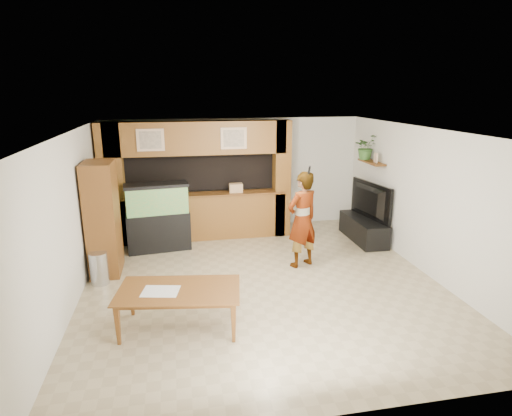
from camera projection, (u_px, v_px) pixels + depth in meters
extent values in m
plane|color=tan|center=(262.00, 282.00, 7.45)|extent=(6.50, 6.50, 0.00)
plane|color=white|center=(263.00, 131.00, 6.75)|extent=(6.50, 6.50, 0.00)
plane|color=beige|center=(235.00, 174.00, 10.18)|extent=(6.00, 0.00, 6.00)
plane|color=beige|center=(71.00, 220.00, 6.56)|extent=(0.00, 6.50, 6.50)
plane|color=beige|center=(426.00, 202.00, 7.65)|extent=(0.00, 6.50, 6.50)
cube|color=brown|center=(200.00, 217.00, 9.47)|extent=(3.80, 0.35, 1.00)
cube|color=brown|center=(199.00, 195.00, 9.33)|extent=(3.80, 0.43, 0.04)
cube|color=brown|center=(197.00, 138.00, 9.00)|extent=(3.80, 0.35, 0.70)
cube|color=brown|center=(112.00, 185.00, 8.93)|extent=(0.50, 0.35, 2.60)
cube|color=brown|center=(282.00, 179.00, 9.59)|extent=(0.35, 0.35, 2.60)
cube|color=black|center=(197.00, 171.00, 9.74)|extent=(4.20, 0.45, 0.85)
cube|color=tan|center=(150.00, 140.00, 8.65)|extent=(0.55, 0.03, 0.45)
cube|color=tan|center=(150.00, 140.00, 8.63)|extent=(0.43, 0.01, 0.35)
cube|color=tan|center=(234.00, 138.00, 8.95)|extent=(0.55, 0.03, 0.45)
cube|color=tan|center=(234.00, 138.00, 8.94)|extent=(0.43, 0.01, 0.35)
cylinder|color=black|center=(82.00, 170.00, 7.35)|extent=(0.04, 0.25, 0.25)
cylinder|color=white|center=(83.00, 170.00, 7.35)|extent=(0.01, 0.21, 0.21)
cube|color=brown|center=(372.00, 162.00, 9.36)|extent=(0.25, 0.90, 0.04)
cube|color=brown|center=(103.00, 219.00, 7.61)|extent=(0.51, 0.83, 2.04)
cylinder|color=#B2B2B7|center=(99.00, 268.00, 7.32)|extent=(0.31, 0.31, 0.57)
cube|color=black|center=(159.00, 231.00, 8.87)|extent=(1.27, 0.48, 0.79)
cube|color=#368742|center=(157.00, 200.00, 8.68)|extent=(1.22, 0.45, 0.55)
cube|color=black|center=(156.00, 185.00, 8.60)|extent=(1.27, 0.48, 0.06)
cube|color=black|center=(363.00, 229.00, 9.47)|extent=(0.55, 1.49, 0.50)
imported|color=black|center=(365.00, 201.00, 9.30)|extent=(0.41, 1.39, 0.80)
cube|color=tan|center=(376.00, 158.00, 9.15)|extent=(0.05, 0.16, 0.21)
imported|color=#325D25|center=(366.00, 147.00, 9.54)|extent=(0.64, 0.60, 0.56)
imported|color=tan|center=(302.00, 220.00, 7.92)|extent=(0.78, 0.67, 1.82)
cylinder|color=black|center=(309.00, 170.00, 7.52)|extent=(0.04, 0.11, 0.17)
imported|color=brown|center=(179.00, 310.00, 5.91)|extent=(1.79, 1.17, 0.59)
cube|color=silver|center=(161.00, 291.00, 5.81)|extent=(0.55, 0.45, 0.01)
cube|color=tan|center=(236.00, 188.00, 9.45)|extent=(0.30, 0.20, 0.19)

